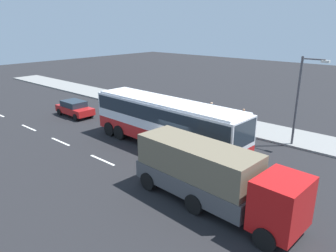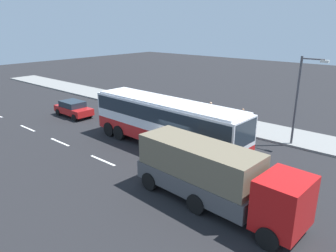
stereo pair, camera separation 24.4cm
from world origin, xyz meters
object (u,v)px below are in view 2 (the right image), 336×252
pedestrian_at_crossing (243,117)px  car_red_compact (73,108)px  cargo_truck (213,174)px  coach_bus (166,119)px  street_lamp (300,95)px  pedestrian_near_curb (211,110)px

pedestrian_at_crossing → car_red_compact: bearing=-159.4°
car_red_compact → pedestrian_at_crossing: (14.05, 6.76, 0.34)m
cargo_truck → pedestrian_at_crossing: cargo_truck is taller
coach_bus → pedestrian_at_crossing: bearing=74.6°
pedestrian_at_crossing → street_lamp: street_lamp is taller
street_lamp → coach_bus: bearing=-137.5°
pedestrian_near_curb → street_lamp: size_ratio=0.28×
pedestrian_at_crossing → street_lamp: 5.35m
coach_bus → street_lamp: street_lamp is taller
cargo_truck → pedestrian_at_crossing: bearing=114.6°
pedestrian_near_curb → street_lamp: bearing=179.7°
cargo_truck → pedestrian_near_curb: (-7.44, 11.08, -0.44)m
coach_bus → cargo_truck: (6.58, -4.18, -0.52)m
street_lamp → pedestrian_at_crossing: bearing=169.8°
pedestrian_near_curb → pedestrian_at_crossing: 3.04m
coach_bus → pedestrian_near_curb: (-0.86, 6.90, -0.95)m
pedestrian_at_crossing → street_lamp: (4.58, -0.82, 2.64)m
coach_bus → cargo_truck: size_ratio=1.43×
coach_bus → pedestrian_near_curb: bearing=99.0°
coach_bus → street_lamp: bearing=44.4°
street_lamp → car_red_compact: bearing=-162.3°
street_lamp → pedestrian_near_curb: bearing=174.7°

